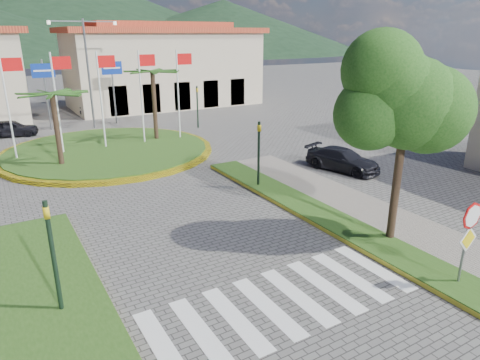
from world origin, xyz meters
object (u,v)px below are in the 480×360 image
deciduous_tree (408,93)px  car_dark_b (103,108)px  car_dark_a (11,128)px  car_side_right (343,160)px  stop_sign (469,231)px  roundabout_island (108,150)px

deciduous_tree → car_dark_b: (-2.49, 30.27, -4.51)m
car_dark_a → car_side_right: bearing=-129.3°
stop_sign → car_side_right: (5.00, 10.07, -1.20)m
roundabout_island → stop_sign: 20.69m
deciduous_tree → car_side_right: deciduous_tree is taller
car_side_right → car_dark_b: bearing=90.0°
roundabout_island → deciduous_tree: 18.55m
roundabout_island → car_dark_a: size_ratio=3.60×
car_side_right → roundabout_island: bearing=118.3°
car_dark_b → car_side_right: (6.89, -23.24, -0.07)m
roundabout_island → car_dark_a: bearing=120.7°
stop_sign → car_dark_b: 33.38m
stop_sign → car_side_right: stop_sign is taller
car_side_right → deciduous_tree: bearing=-138.5°
deciduous_tree → car_dark_b: bearing=94.7°
stop_sign → car_side_right: bearing=63.6°
stop_sign → deciduous_tree: deciduous_tree is taller
roundabout_island → car_side_right: 14.05m
stop_sign → deciduous_tree: bearing=78.8°
car_dark_a → stop_sign: bearing=-149.4°
car_dark_b → car_side_right: 24.24m
car_dark_a → car_side_right: size_ratio=0.86×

